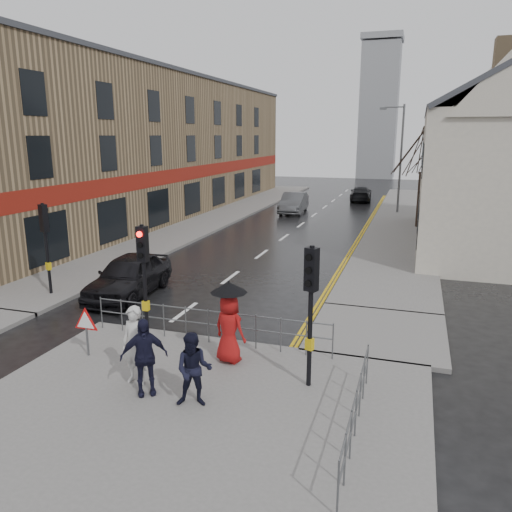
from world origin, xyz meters
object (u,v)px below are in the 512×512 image
Objects in this scene: pedestrian_d at (144,357)px; pedestrian_b at (194,370)px; pedestrian_with_umbrella at (229,320)px; car_mid at (294,203)px; pedestrian_a at (135,345)px; car_parked at (129,276)px.

pedestrian_b is at bearing -39.81° from pedestrian_d.
car_mid is (-4.71, 26.45, -0.51)m from pedestrian_with_umbrella.
pedestrian_d is at bearing 158.59° from pedestrian_b.
pedestrian_a reaches higher than pedestrian_d.
pedestrian_b is 0.36× the size of car_parked.
pedestrian_with_umbrella reaches higher than pedestrian_b.
pedestrian_with_umbrella reaches higher than pedestrian_a.
pedestrian_b is at bearing -11.41° from pedestrian_a.
pedestrian_b is 1.29m from pedestrian_d.
pedestrian_d is 28.83m from car_mid.
pedestrian_with_umbrella is at bearing 50.94° from pedestrian_a.
pedestrian_a is at bearing -61.61° from car_parked.
pedestrian_d is (0.46, -0.40, -0.05)m from pedestrian_a.
car_parked is at bearing 127.97° from pedestrian_a.
pedestrian_b is 29.13m from car_mid.
car_parked is (-5.69, 4.37, -0.50)m from pedestrian_with_umbrella.
car_parked is at bearing 142.50° from pedestrian_with_umbrella.
car_parked is at bearing -95.89° from car_mid.
car_mid is (-3.01, 28.22, -0.31)m from pedestrian_a.
pedestrian_a reaches higher than car_parked.
pedestrian_b is 0.35× the size of car_mid.
pedestrian_d is at bearing -35.47° from pedestrian_a.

